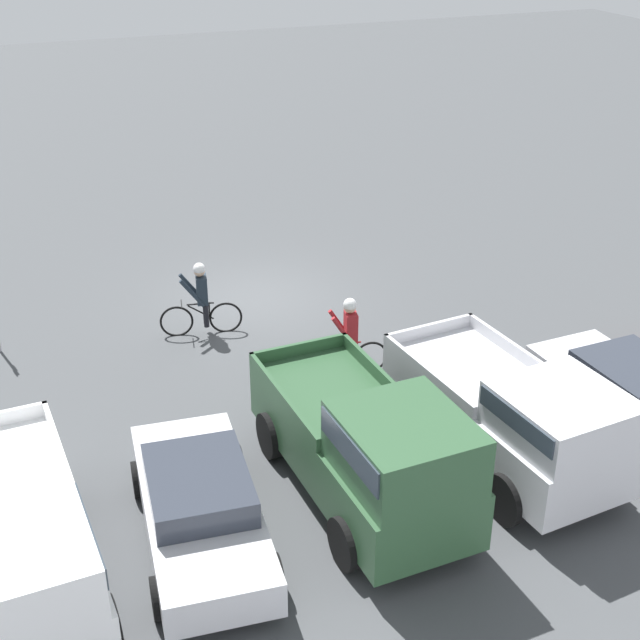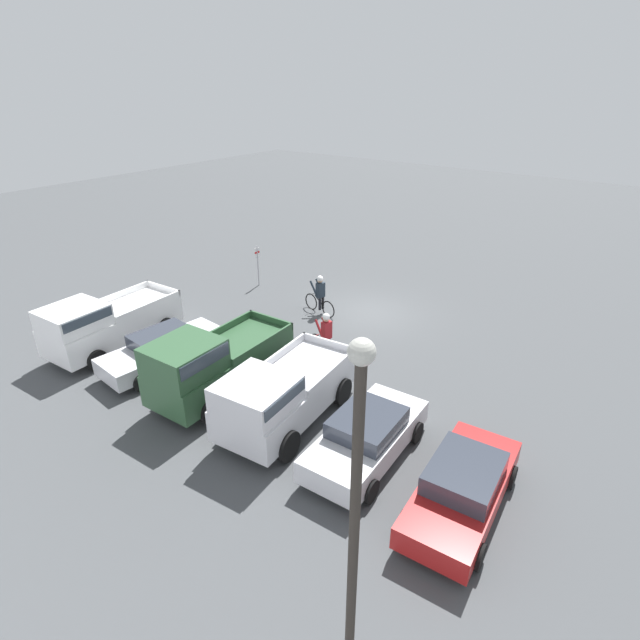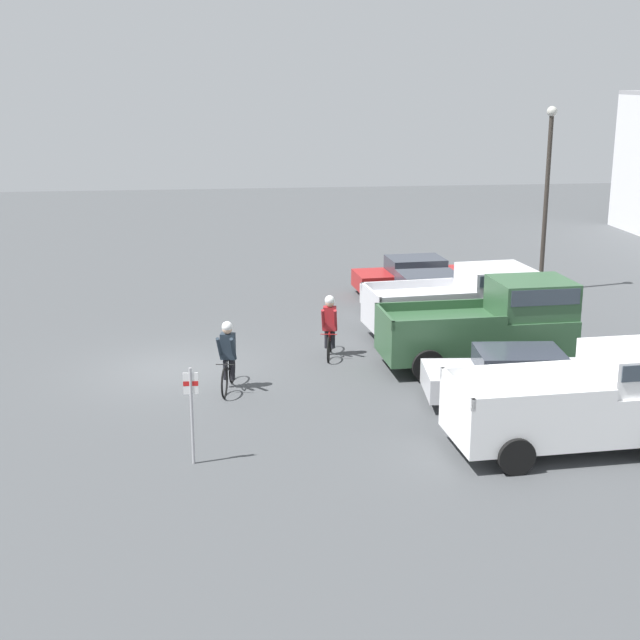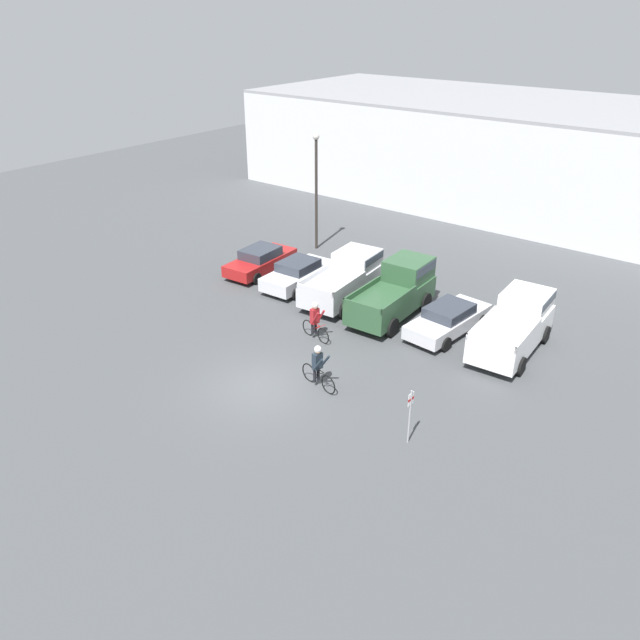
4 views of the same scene
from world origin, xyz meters
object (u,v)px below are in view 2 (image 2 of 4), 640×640
Objects in this scene: pickup_truck_1 at (212,362)px; sedan_2 at (164,349)px; pickup_truck_2 at (105,323)px; cyclist_1 at (326,334)px; fire_lane_sign at (258,262)px; cyclist_0 at (320,294)px; sedan_1 at (367,436)px; pickup_truck_0 at (281,394)px; lamppost at (355,508)px; sedan_0 at (463,487)px.

pickup_truck_1 reaches higher than sedan_2.
pickup_truck_2 reaches higher than cyclist_1.
cyclist_0 is at bearing 169.60° from fire_lane_sign.
sedan_1 is 13.35m from fire_lane_sign.
sedan_1 is 0.85× the size of pickup_truck_0.
pickup_truck_2 is (8.41, 0.38, -0.01)m from pickup_truck_0.
pickup_truck_1 reaches higher than sedan_1.
sedan_1 is 9.41m from cyclist_0.
sedan_1 is at bearing 134.35° from cyclist_0.
fire_lane_sign is at bearing -43.65° from pickup_truck_0.
sedan_2 is 12.46m from lamppost.
lamppost is at bearing 163.19° from pickup_truck_2.
cyclist_1 is (-4.25, -4.01, 0.24)m from sedan_2.
sedan_1 is at bearing -176.42° from pickup_truck_2.
sedan_2 is at bearing 108.64° from fire_lane_sign.
pickup_truck_1 is at bearing 97.94° from cyclist_0.
pickup_truck_0 is 0.97× the size of pickup_truck_1.
sedan_2 is (5.64, -0.14, -0.44)m from pickup_truck_0.
cyclist_0 is (9.37, -6.93, 0.23)m from sedan_0.
pickup_truck_0 is 11.39m from fire_lane_sign.
pickup_truck_0 reaches higher than cyclist_0.
fire_lane_sign is at bearing -42.24° from lamppost.
pickup_truck_1 is at bearing 1.61° from pickup_truck_0.
sedan_2 is 2.49× the size of cyclist_0.
sedan_0 is 2.81m from sedan_1.
sedan_1 is at bearing -175.88° from pickup_truck_1.
cyclist_1 is at bearing -51.94° from lamppost.
sedan_1 is 2.81m from pickup_truck_0.
pickup_truck_0 is (5.56, 0.12, 0.44)m from sedan_0.
fire_lane_sign is at bearing -29.29° from sedan_0.
lamppost reaches higher than sedan_0.
pickup_truck_0 is 1.09× the size of sedan_2.
pickup_truck_0 is at bearing 118.39° from cyclist_0.
sedan_0 is at bearing 143.52° from cyclist_0.
sedan_1 is 2.11× the size of fire_lane_sign.
pickup_truck_1 is 1.12× the size of sedan_2.
pickup_truck_0 is 4.38m from cyclist_1.
pickup_truck_1 reaches higher than fire_lane_sign.
pickup_truck_0 is 2.82m from pickup_truck_1.
lamppost is (-13.68, 12.42, 2.65)m from fire_lane_sign.
cyclist_1 is at bearing -147.20° from pickup_truck_2.
pickup_truck_0 reaches higher than sedan_1.
sedan_1 is 5.65m from cyclist_1.
pickup_truck_2 reaches higher than pickup_truck_0.
pickup_truck_2 reaches higher than sedan_0.
pickup_truck_0 is 5.66m from sedan_2.
sedan_2 is 5.85m from cyclist_1.
cyclist_0 is at bearing -50.00° from cyclist_1.
cyclist_1 is at bearing 151.61° from fire_lane_sign.
sedan_0 is 1.03× the size of sedan_1.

